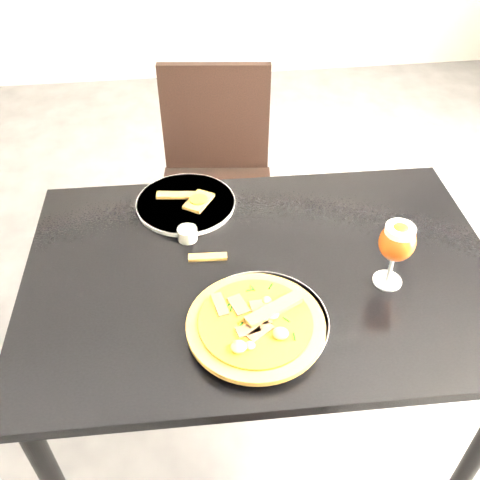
{
  "coord_description": "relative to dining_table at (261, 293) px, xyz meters",
  "views": [
    {
      "loc": [
        0.09,
        -0.76,
        1.7
      ],
      "look_at": [
        0.21,
        0.22,
        0.83
      ],
      "focal_mm": 40.0,
      "sensor_mm": 36.0,
      "label": 1
    }
  ],
  "objects": [
    {
      "name": "chair_far",
      "position": [
        -0.06,
        0.73,
        -0.15
      ],
      "size": [
        0.47,
        0.47,
        0.92
      ],
      "rotation": [
        0.0,
        0.0,
        -0.12
      ],
      "color": "black",
      "rests_on": "ground"
    },
    {
      "name": "plate_second",
      "position": [
        -0.18,
        0.28,
        0.1
      ],
      "size": [
        0.34,
        0.34,
        0.02
      ],
      "primitive_type": "cylinder",
      "rotation": [
        0.0,
        0.0,
        0.22
      ],
      "color": "silver",
      "rests_on": "dining_table"
    },
    {
      "name": "plate_main",
      "position": [
        -0.03,
        -0.18,
        0.1
      ],
      "size": [
        0.31,
        0.31,
        0.02
      ],
      "primitive_type": "cylinder",
      "rotation": [
        0.0,
        0.0,
        -0.01
      ],
      "color": "silver",
      "rests_on": "dining_table"
    },
    {
      "name": "sauce_cup",
      "position": [
        -0.18,
        0.14,
        0.11
      ],
      "size": [
        0.05,
        0.05,
        0.04
      ],
      "color": "beige",
      "rests_on": "dining_table"
    },
    {
      "name": "crust_scraps",
      "position": [
        -0.16,
        0.29,
        0.11
      ],
      "size": [
        0.17,
        0.11,
        0.01
      ],
      "rotation": [
        0.0,
        0.0,
        0.3
      ],
      "color": "olive",
      "rests_on": "plate_second"
    },
    {
      "name": "pizza",
      "position": [
        -0.05,
        -0.2,
        0.12
      ],
      "size": [
        0.31,
        0.31,
        0.03
      ],
      "rotation": [
        0.0,
        0.0,
        0.16
      ],
      "color": "olive",
      "rests_on": "plate_main"
    },
    {
      "name": "beer_glass",
      "position": [
        0.3,
        -0.08,
        0.22
      ],
      "size": [
        0.09,
        0.09,
        0.18
      ],
      "color": "#B9BFC2",
      "rests_on": "dining_table"
    },
    {
      "name": "dining_table",
      "position": [
        0.0,
        0.0,
        0.0
      ],
      "size": [
        1.22,
        0.83,
        0.75
      ],
      "rotation": [
        0.0,
        0.0,
        -0.03
      ],
      "color": "black",
      "rests_on": "ground"
    },
    {
      "name": "loose_crust",
      "position": [
        -0.13,
        0.06,
        0.09
      ],
      "size": [
        0.1,
        0.03,
        0.01
      ],
      "primitive_type": "cube",
      "rotation": [
        0.0,
        0.0,
        -0.06
      ],
      "color": "olive",
      "rests_on": "dining_table"
    }
  ]
}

